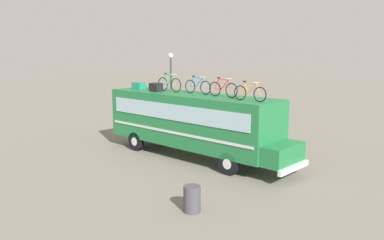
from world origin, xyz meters
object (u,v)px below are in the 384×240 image
(luggage_bag_1, at_px, (139,86))
(trash_bin, at_px, (192,199))
(bus, at_px, (192,120))
(luggage_bag_3, at_px, (156,88))
(street_lamp, at_px, (171,78))
(luggage_bag_2, at_px, (156,86))
(rooftop_bicycle_3, at_px, (223,89))
(rooftop_bicycle_4, at_px, (250,93))
(rooftop_bicycle_2, at_px, (198,86))
(rooftop_bicycle_1, at_px, (169,84))

(luggage_bag_1, distance_m, trash_bin, 10.66)
(bus, relative_size, luggage_bag_3, 20.73)
(luggage_bag_3, distance_m, street_lamp, 8.59)
(luggage_bag_2, xyz_separation_m, street_lamp, (-4.77, 5.80, -0.08))
(trash_bin, bearing_deg, luggage_bag_2, 144.96)
(rooftop_bicycle_3, height_order, street_lamp, street_lamp)
(bus, height_order, rooftop_bicycle_4, rooftop_bicycle_4)
(street_lamp, bearing_deg, rooftop_bicycle_3, -31.88)
(rooftop_bicycle_3, bearing_deg, luggage_bag_3, -174.02)
(bus, bearing_deg, rooftop_bicycle_3, 2.28)
(luggage_bag_1, xyz_separation_m, rooftop_bicycle_2, (4.18, 0.38, 0.19))
(luggage_bag_3, distance_m, rooftop_bicycle_3, 4.20)
(bus, relative_size, luggage_bag_2, 17.03)
(luggage_bag_3, height_order, rooftop_bicycle_2, rooftop_bicycle_2)
(bus, bearing_deg, luggage_bag_1, -178.77)
(bus, relative_size, luggage_bag_1, 15.22)
(rooftop_bicycle_1, xyz_separation_m, rooftop_bicycle_4, (5.44, -0.41, -0.04))
(luggage_bag_3, bearing_deg, trash_bin, -34.32)
(bus, xyz_separation_m, luggage_bag_2, (-3.11, 0.35, 1.53))
(luggage_bag_3, relative_size, rooftop_bicycle_1, 0.30)
(luggage_bag_2, height_order, rooftop_bicycle_4, rooftop_bicycle_4)
(rooftop_bicycle_4, bearing_deg, bus, 174.85)
(rooftop_bicycle_2, distance_m, trash_bin, 7.88)
(luggage_bag_3, distance_m, rooftop_bicycle_4, 5.98)
(luggage_bag_1, height_order, rooftop_bicycle_1, rooftop_bicycle_1)
(rooftop_bicycle_2, bearing_deg, rooftop_bicycle_4, -9.89)
(rooftop_bicycle_3, bearing_deg, rooftop_bicycle_2, 173.07)
(luggage_bag_3, height_order, street_lamp, street_lamp)
(street_lamp, bearing_deg, rooftop_bicycle_2, -36.33)
(bus, distance_m, luggage_bag_3, 2.78)
(rooftop_bicycle_2, relative_size, trash_bin, 1.88)
(luggage_bag_1, xyz_separation_m, rooftop_bicycle_3, (5.99, 0.16, 0.20))
(rooftop_bicycle_1, relative_size, street_lamp, 0.33)
(rooftop_bicycle_3, bearing_deg, bus, -177.72)
(rooftop_bicycle_1, relative_size, rooftop_bicycle_4, 1.04)
(rooftop_bicycle_2, xyz_separation_m, rooftop_bicycle_4, (3.60, -0.63, -0.02))
(bus, height_order, luggage_bag_3, luggage_bag_3)
(rooftop_bicycle_2, bearing_deg, rooftop_bicycle_3, -6.93)
(luggage_bag_1, xyz_separation_m, luggage_bag_2, (0.98, 0.44, -0.00))
(luggage_bag_2, height_order, rooftop_bicycle_3, rooftop_bicycle_3)
(bus, bearing_deg, rooftop_bicycle_2, 72.31)
(rooftop_bicycle_3, bearing_deg, rooftop_bicycle_1, 179.96)
(luggage_bag_3, bearing_deg, rooftop_bicycle_2, 15.48)
(luggage_bag_2, height_order, luggage_bag_3, luggage_bag_3)
(trash_bin, distance_m, street_lamp, 17.24)
(rooftop_bicycle_2, relative_size, rooftop_bicycle_3, 1.02)
(luggage_bag_3, bearing_deg, luggage_bag_2, 139.30)
(trash_bin, bearing_deg, luggage_bag_3, 145.68)
(rooftop_bicycle_4, bearing_deg, luggage_bag_1, 178.19)
(rooftop_bicycle_4, bearing_deg, street_lamp, 150.72)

